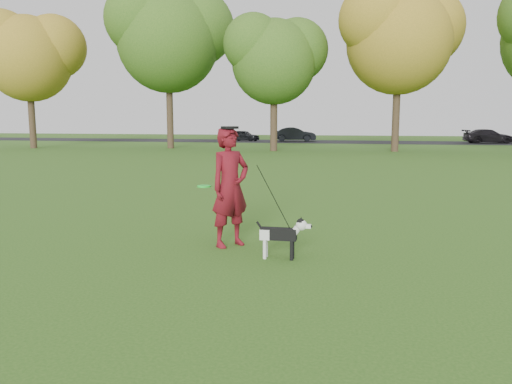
% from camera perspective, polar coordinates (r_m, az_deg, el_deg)
% --- Properties ---
extents(ground, '(120.00, 120.00, 0.00)m').
position_cam_1_polar(ground, '(8.39, -0.95, -6.36)').
color(ground, '#285116').
rests_on(ground, ground).
extents(road, '(120.00, 7.00, 0.02)m').
position_cam_1_polar(road, '(48.00, 9.76, 5.67)').
color(road, black).
rests_on(road, ground).
extents(man, '(0.83, 0.87, 2.00)m').
position_cam_1_polar(man, '(8.33, -2.97, 0.55)').
color(man, '#5A0C19').
rests_on(man, ground).
extents(dog, '(0.87, 0.17, 0.66)m').
position_cam_1_polar(dog, '(7.64, 3.11, -4.72)').
color(dog, black).
rests_on(dog, ground).
extents(car_left, '(3.31, 1.98, 1.06)m').
position_cam_1_polar(car_left, '(49.25, -1.40, 6.47)').
color(car_left, black).
rests_on(car_left, road).
extents(car_mid, '(4.21, 1.95, 1.34)m').
position_cam_1_polar(car_mid, '(48.34, 4.46, 6.58)').
color(car_mid, black).
rests_on(car_mid, road).
extents(car_right, '(4.46, 2.34, 1.23)m').
position_cam_1_polar(car_right, '(49.20, 25.01, 5.80)').
color(car_right, black).
rests_on(car_right, road).
extents(man_held_items, '(1.66, 0.76, 1.57)m').
position_cam_1_polar(man_held_items, '(7.85, 1.92, -0.47)').
color(man_held_items, '#1CE130').
rests_on(man_held_items, ground).
extents(tree_row, '(51.74, 8.86, 12.01)m').
position_cam_1_polar(tree_row, '(34.54, 6.66, 17.05)').
color(tree_row, '#38281C').
rests_on(tree_row, ground).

